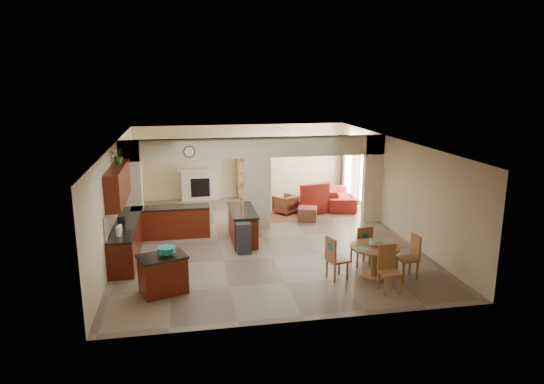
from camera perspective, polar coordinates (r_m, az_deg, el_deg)
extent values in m
plane|color=#796954|center=(14.14, -1.09, -5.40)|extent=(10.00, 10.00, 0.00)
plane|color=white|center=(13.49, -1.14, 5.92)|extent=(10.00, 10.00, 0.00)
plane|color=beige|center=(18.60, -3.62, 3.62)|extent=(8.00, 0.00, 8.00)
plane|color=beige|center=(9.05, 4.06, -7.06)|extent=(8.00, 0.00, 8.00)
plane|color=beige|center=(13.70, -17.86, -0.57)|extent=(0.00, 10.00, 10.00)
plane|color=beige|center=(14.91, 14.24, 0.76)|extent=(0.00, 10.00, 10.00)
cube|color=beige|center=(14.63, -16.22, 0.41)|extent=(0.60, 0.25, 2.80)
cube|color=beige|center=(14.78, -1.74, -0.13)|extent=(0.80, 0.25, 2.20)
cube|color=beige|center=(15.69, 11.74, 1.52)|extent=(0.60, 0.25, 2.80)
cube|color=beige|center=(14.51, -1.78, 5.25)|extent=(8.00, 0.25, 0.60)
cube|color=#3E1807|center=(13.17, -16.68, -5.45)|extent=(0.60, 3.20, 0.86)
cube|color=black|center=(13.03, -16.81, -3.56)|extent=(0.62, 3.22, 0.05)
cube|color=tan|center=(12.98, -18.13, -2.27)|extent=(0.02, 3.20, 0.55)
cube|color=#3E1807|center=(14.39, -11.76, -3.55)|extent=(2.20, 0.60, 0.86)
cube|color=black|center=(14.26, -11.85, -1.80)|extent=(2.22, 0.62, 0.05)
cube|color=#3E1807|center=(12.79, -17.66, 0.86)|extent=(0.35, 2.40, 0.90)
cube|color=#3E1807|center=(13.83, -3.49, -3.98)|extent=(0.65, 1.80, 0.86)
cube|color=black|center=(13.70, -3.51, -2.17)|extent=(0.70, 1.85, 0.05)
cube|color=silver|center=(13.03, -3.03, -5.13)|extent=(0.58, 0.04, 0.70)
cylinder|color=#462417|center=(14.21, -9.70, 4.69)|extent=(0.34, 0.03, 0.34)
cube|color=#9A4F38|center=(16.32, 1.88, -2.79)|extent=(1.60, 1.30, 0.01)
cube|color=silver|center=(18.49, -8.44, 0.76)|extent=(1.40, 0.28, 1.10)
cube|color=black|center=(18.37, -8.42, 0.51)|extent=(0.70, 0.04, 0.70)
cube|color=silver|center=(18.35, -8.51, 2.57)|extent=(1.60, 0.35, 0.10)
cube|color=#9E6936|center=(18.56, -2.45, 2.04)|extent=(1.00, 0.32, 1.80)
cube|color=white|center=(17.01, 10.93, 1.78)|extent=(0.02, 0.90, 1.90)
cube|color=white|center=(18.57, 9.04, 2.83)|extent=(0.02, 0.90, 1.90)
cube|color=white|center=(17.81, 9.92, 1.86)|extent=(0.02, 0.70, 2.10)
cube|color=#3F1B19|center=(16.45, 11.55, 1.36)|extent=(0.10, 0.28, 2.30)
cube|color=#3F1B19|center=(17.54, 10.10, 2.17)|extent=(0.10, 0.28, 2.30)
cube|color=#3F1B19|center=(18.00, 9.55, 2.48)|extent=(0.10, 0.28, 2.30)
cube|color=#3F1B19|center=(19.11, 8.34, 3.16)|extent=(0.10, 0.28, 2.30)
cylinder|color=white|center=(16.73, 2.30, 6.55)|extent=(1.00, 1.00, 0.10)
cube|color=#3E1807|center=(10.83, -12.69, -9.53)|extent=(1.09, 0.92, 0.80)
cube|color=black|center=(10.68, -12.80, -7.43)|extent=(1.16, 0.99, 0.05)
cylinder|color=#12767F|center=(10.64, -12.31, -6.80)|extent=(0.39, 0.39, 0.18)
cube|color=#2B2B2D|center=(12.85, -3.37, -5.57)|extent=(0.38, 0.33, 0.77)
cylinder|color=#9E6936|center=(11.43, 12.00, -6.33)|extent=(1.14, 1.14, 0.04)
cylinder|color=#9E6936|center=(11.56, 11.91, -8.05)|extent=(0.17, 0.17, 0.74)
cylinder|color=#9E6936|center=(11.69, 11.82, -9.68)|extent=(0.58, 0.58, 0.06)
cylinder|color=#6DAA24|center=(11.41, 12.09, -5.81)|extent=(0.32, 0.32, 0.17)
imported|color=maroon|center=(17.72, 7.83, -0.45)|extent=(2.52, 1.32, 0.70)
cube|color=maroon|center=(16.81, 4.73, -1.62)|extent=(1.22, 1.08, 0.42)
imported|color=maroon|center=(16.56, 1.59, -1.43)|extent=(0.96, 0.96, 0.63)
cube|color=maroon|center=(15.80, 4.19, -2.57)|extent=(0.75, 0.75, 0.43)
imported|color=#224E14|center=(13.16, -17.60, 4.12)|extent=(0.44, 0.41, 0.41)
cube|color=#9E6936|center=(12.27, 10.41, -6.38)|extent=(0.46, 0.46, 0.05)
cube|color=#9E6936|center=(12.57, 10.72, -7.04)|extent=(0.04, 0.04, 0.44)
cube|color=#9E6936|center=(12.42, 9.31, -7.22)|extent=(0.04, 0.04, 0.44)
cube|color=#9E6936|center=(12.29, 11.44, -7.56)|extent=(0.04, 0.04, 0.44)
cube|color=#9E6936|center=(12.14, 10.00, -7.75)|extent=(0.04, 0.04, 0.44)
cube|color=#9E6936|center=(12.02, 10.88, -5.33)|extent=(0.42, 0.08, 0.55)
cube|color=#12767F|center=(11.97, 10.95, -5.05)|extent=(0.14, 0.02, 0.14)
cube|color=#9E6936|center=(11.75, 15.64, -7.59)|extent=(0.44, 0.44, 0.05)
cube|color=#9E6936|center=(11.89, 14.45, -8.44)|extent=(0.04, 0.04, 0.44)
cube|color=#9E6936|center=(11.61, 15.22, -9.03)|extent=(0.04, 0.04, 0.44)
cube|color=#9E6936|center=(12.05, 15.91, -8.25)|extent=(0.04, 0.04, 0.44)
cube|color=#9E6936|center=(11.77, 16.70, -8.82)|extent=(0.04, 0.04, 0.44)
cube|color=#9E6936|center=(11.73, 16.55, -6.12)|extent=(0.06, 0.42, 0.55)
cube|color=#12767F|center=(11.72, 16.68, -5.78)|extent=(0.02, 0.14, 0.14)
cube|color=#9E6936|center=(10.88, 13.69, -9.18)|extent=(0.44, 0.44, 0.05)
cube|color=#9E6936|center=(10.76, 13.20, -10.75)|extent=(0.04, 0.04, 0.44)
cube|color=#9E6936|center=(10.91, 14.84, -10.51)|extent=(0.04, 0.04, 0.44)
cube|color=#9E6936|center=(11.04, 12.43, -10.07)|extent=(0.04, 0.04, 0.44)
cube|color=#9E6936|center=(11.18, 14.03, -9.85)|extent=(0.04, 0.04, 0.44)
cube|color=#9E6936|center=(10.93, 13.34, -7.37)|extent=(0.42, 0.06, 0.55)
cube|color=#12767F|center=(10.93, 13.30, -6.98)|extent=(0.14, 0.02, 0.14)
cube|color=#9E6936|center=(11.35, 7.69, -7.95)|extent=(0.52, 0.52, 0.05)
cube|color=#9E6936|center=(11.39, 8.85, -9.15)|extent=(0.04, 0.04, 0.44)
cube|color=#9E6936|center=(11.65, 7.89, -8.59)|extent=(0.04, 0.04, 0.44)
cube|color=#9E6936|center=(11.21, 7.40, -9.48)|extent=(0.04, 0.04, 0.44)
cube|color=#9E6936|center=(11.48, 6.46, -8.90)|extent=(0.04, 0.04, 0.44)
cube|color=#9E6936|center=(11.14, 6.91, -6.69)|extent=(0.15, 0.42, 0.55)
cube|color=#12767F|center=(11.11, 6.81, -6.37)|extent=(0.05, 0.14, 0.14)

